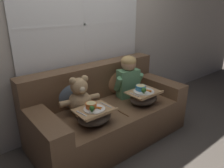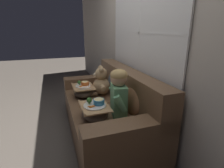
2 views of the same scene
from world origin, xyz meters
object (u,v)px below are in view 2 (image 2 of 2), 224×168
throw_pillow_behind_teddy (113,81)px  throw_pillow_behind_child (134,97)px  couch (109,111)px  lap_tray_teddy (83,91)px  child_figure (119,91)px  teddy_bear (101,83)px  lap_tray_child (95,111)px

throw_pillow_behind_teddy → throw_pillow_behind_child: bearing=0.0°
couch → lap_tray_teddy: (-0.36, -0.27, 0.21)m
throw_pillow_behind_teddy → child_figure: bearing=-15.2°
lap_tray_teddy → couch: bearing=37.4°
throw_pillow_behind_child → throw_pillow_behind_teddy: bearing=180.0°
throw_pillow_behind_teddy → lap_tray_teddy: bearing=-90.1°
throw_pillow_behind_teddy → lap_tray_teddy: throw_pillow_behind_teddy is taller
teddy_bear → lap_tray_teddy: teddy_bear is taller
throw_pillow_behind_child → child_figure: size_ratio=0.79×
lap_tray_teddy → throw_pillow_behind_child: bearing=33.2°
throw_pillow_behind_teddy → lap_tray_child: (0.71, -0.47, -0.11)m
throw_pillow_behind_child → lap_tray_teddy: (-0.72, -0.47, -0.11)m
child_figure → lap_tray_teddy: bearing=-159.0°
throw_pillow_behind_teddy → teddy_bear: (-0.00, -0.20, -0.01)m
lap_tray_teddy → lap_tray_child: bearing=0.1°
throw_pillow_behind_child → lap_tray_child: bearing=-90.1°
teddy_bear → couch: bearing=0.8°
throw_pillow_behind_teddy → teddy_bear: bearing=-90.2°
child_figure → lap_tray_child: size_ratio=1.41×
child_figure → lap_tray_teddy: 0.79m
teddy_bear → lap_tray_child: teddy_bear is taller
child_figure → lap_tray_teddy: (-0.72, -0.27, -0.21)m
throw_pillow_behind_child → teddy_bear: teddy_bear is taller
child_figure → lap_tray_child: 0.34m
teddy_bear → lap_tray_teddy: bearing=-90.1°
throw_pillow_behind_child → lap_tray_child: throw_pillow_behind_child is taller
teddy_bear → throw_pillow_behind_child: bearing=15.5°
lap_tray_teddy → throw_pillow_behind_teddy: bearing=89.9°
couch → teddy_bear: bearing=-179.2°
lap_tray_child → throw_pillow_behind_teddy: bearing=146.8°
child_figure → lap_tray_child: (-0.00, -0.27, -0.21)m
child_figure → lap_tray_teddy: child_figure is taller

